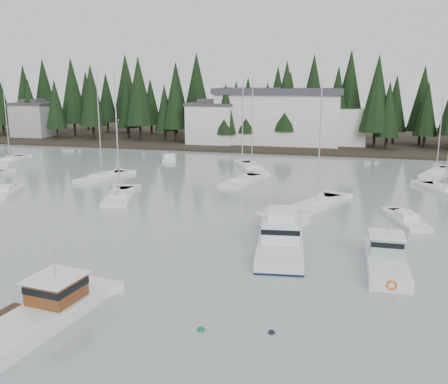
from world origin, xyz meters
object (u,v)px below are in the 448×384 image
Objects in this scene: runabout_3 at (170,159)px; runabout_0 at (6,193)px; house_far_west at (34,119)px; harbor_inn at (289,117)px; cabin_cruiser_center at (281,240)px; sailboat_2 at (10,161)px; sailboat_9 at (436,174)px; runabout_1 at (406,221)px; lobster_boat_teal at (386,262)px; lobster_boat_brown at (40,315)px; sailboat_11 at (242,182)px; sailboat_10 at (445,192)px; sailboat_1 at (120,198)px; sailboat_3 at (317,205)px; house_west at (212,122)px; sailboat_5 at (252,169)px; sailboat_8 at (102,178)px.

runabout_0 is at bearing 142.15° from runabout_3.
harbor_inn reaches higher than house_far_west.
house_far_west is 0.72× the size of cabin_cruiser_center.
sailboat_2 is at bearing 50.67° from cabin_cruiser_center.
cabin_cruiser_center is 40.72m from sailboat_9.
lobster_boat_teal is at bearing 151.76° from runabout_1.
runabout_1 is at bearing -32.87° from lobster_boat_brown.
sailboat_11 is at bearing -33.18° from house_far_west.
lobster_boat_brown is at bearing 121.27° from sailboat_10.
sailboat_9 is at bearing -73.24° from sailboat_1.
runabout_0 is (-14.03, -1.33, 0.05)m from sailboat_1.
sailboat_2 reaches higher than cabin_cruiser_center.
sailboat_3 is 17.66m from sailboat_10.
house_west is at bearing -32.22° from runabout_0.
sailboat_2 is (-28.51, 18.90, 0.00)m from sailboat_1.
cabin_cruiser_center reaches higher than runabout_3.
sailboat_5 is 1.25× the size of sailboat_9.
house_west is at bearing -24.65° from runabout_3.
sailboat_10 reaches higher than lobster_boat_brown.
house_far_west reaches higher than cabin_cruiser_center.
sailboat_2 is 62.83m from runabout_1.
cabin_cruiser_center is 35.81m from runabout_0.
sailboat_8 is at bearing 44.44° from cabin_cruiser_center.
sailboat_5 is at bearing -62.02° from house_west.
house_west is at bearing 6.59° from sailboat_8.
runabout_3 is at bearing -127.34° from harbor_inn.
sailboat_8 reaches higher than sailboat_9.
lobster_boat_brown is (10.63, -74.55, -4.14)m from house_west.
harbor_inn is at bearing 1.35° from house_far_west.
lobster_boat_brown is 0.62× the size of sailboat_8.
harbor_inn reaches higher than sailboat_9.
house_west is 38.44m from sailboat_2.
harbor_inn is 2.60× the size of sailboat_9.
lobster_boat_teal is 0.54× the size of sailboat_1.
lobster_boat_brown is 56.90m from runabout_3.
sailboat_1 reaches higher than house_west.
sailboat_5 is (39.56, 2.96, -0.01)m from sailboat_2.
house_far_west is 1.07× the size of lobster_boat_teal.
sailboat_3 reaches higher than sailboat_9.
sailboat_2 is at bearing -62.31° from house_far_west.
sailboat_11 is (-25.62, -12.62, 0.01)m from sailboat_9.
sailboat_1 is 1.06× the size of sailboat_2.
lobster_boat_brown is at bearing 137.96° from cabin_cruiser_center.
house_far_west is 95.86m from lobster_boat_teal.
sailboat_10 is (25.44, -9.42, 0.02)m from sailboat_5.
sailboat_2 is (-48.56, 31.24, -0.65)m from cabin_cruiser_center.
sailboat_2 is at bearing 59.91° from sailboat_10.
sailboat_5 reaches higher than lobster_boat_brown.
sailboat_9 is at bearing -56.75° from sailboat_8.
house_far_west is 61.15m from sailboat_5.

